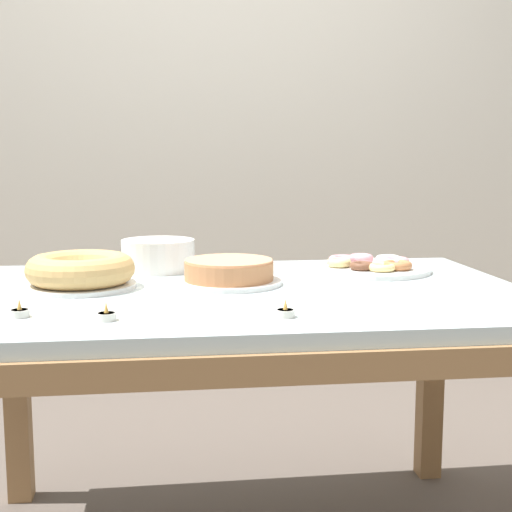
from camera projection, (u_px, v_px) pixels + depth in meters
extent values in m
cube|color=silver|center=(206.00, 101.00, 3.29)|extent=(8.00, 0.10, 2.60)
cube|color=silver|center=(246.00, 296.00, 1.78)|extent=(1.40, 0.92, 0.04)
cube|color=olive|center=(272.00, 365.00, 1.36)|extent=(1.43, 0.08, 0.06)
cube|color=olive|center=(230.00, 284.00, 2.22)|extent=(1.43, 0.08, 0.06)
cube|color=olive|center=(501.00, 307.00, 1.87)|extent=(0.08, 0.95, 0.06)
cube|color=olive|center=(17.00, 395.00, 2.16)|extent=(0.07, 0.07, 0.66)
cube|color=olive|center=(430.00, 378.00, 2.32)|extent=(0.07, 0.07, 0.66)
cylinder|color=white|center=(229.00, 282.00, 1.84)|extent=(0.27, 0.27, 0.01)
cylinder|color=#BC7A4C|center=(229.00, 271.00, 1.83)|extent=(0.23, 0.23, 0.05)
cylinder|color=#EDA16C|center=(229.00, 260.00, 1.83)|extent=(0.23, 0.23, 0.01)
cylinder|color=white|center=(81.00, 286.00, 1.79)|extent=(0.27, 0.27, 0.01)
torus|color=tan|center=(81.00, 269.00, 1.78)|extent=(0.27, 0.27, 0.07)
cylinder|color=white|center=(370.00, 269.00, 2.05)|extent=(0.35, 0.35, 0.01)
torus|color=pink|center=(395.00, 262.00, 2.05)|extent=(0.08, 0.08, 0.03)
torus|color=white|center=(388.00, 259.00, 2.10)|extent=(0.08, 0.08, 0.02)
torus|color=pink|center=(361.00, 258.00, 2.11)|extent=(0.07, 0.07, 0.03)
torus|color=pink|center=(342.00, 260.00, 2.10)|extent=(0.08, 0.08, 0.02)
torus|color=#EAD184|center=(339.00, 263.00, 2.04)|extent=(0.07, 0.07, 0.02)
torus|color=brown|center=(362.00, 266.00, 1.99)|extent=(0.07, 0.07, 0.02)
torus|color=#EAD184|center=(382.00, 267.00, 1.96)|extent=(0.08, 0.08, 0.02)
torus|color=#B27042|center=(397.00, 265.00, 1.99)|extent=(0.08, 0.08, 0.02)
cylinder|color=white|center=(158.00, 269.00, 2.06)|extent=(0.21, 0.21, 0.01)
cylinder|color=white|center=(158.00, 265.00, 2.06)|extent=(0.21, 0.21, 0.01)
cylinder|color=white|center=(158.00, 262.00, 2.06)|extent=(0.21, 0.21, 0.01)
cylinder|color=white|center=(158.00, 258.00, 2.06)|extent=(0.21, 0.21, 0.01)
cylinder|color=white|center=(158.00, 255.00, 2.06)|extent=(0.21, 0.21, 0.01)
cylinder|color=white|center=(158.00, 252.00, 2.05)|extent=(0.21, 0.21, 0.01)
cylinder|color=white|center=(158.00, 248.00, 2.05)|extent=(0.21, 0.21, 0.01)
cylinder|color=white|center=(158.00, 245.00, 2.05)|extent=(0.21, 0.21, 0.01)
cylinder|color=white|center=(158.00, 241.00, 2.05)|extent=(0.21, 0.21, 0.01)
cylinder|color=silver|center=(106.00, 317.00, 1.44)|extent=(0.04, 0.04, 0.02)
cylinder|color=white|center=(106.00, 314.00, 1.44)|extent=(0.03, 0.03, 0.00)
cone|color=#F9B74C|center=(106.00, 307.00, 1.43)|extent=(0.01, 0.01, 0.02)
cylinder|color=silver|center=(20.00, 313.00, 1.47)|extent=(0.04, 0.04, 0.02)
cylinder|color=white|center=(20.00, 311.00, 1.47)|extent=(0.03, 0.03, 0.00)
cone|color=#F9B74C|center=(19.00, 304.00, 1.46)|extent=(0.01, 0.01, 0.02)
cylinder|color=silver|center=(285.00, 313.00, 1.47)|extent=(0.04, 0.04, 0.02)
cylinder|color=white|center=(285.00, 310.00, 1.47)|extent=(0.03, 0.03, 0.00)
cone|color=#F9B74C|center=(285.00, 304.00, 1.46)|extent=(0.01, 0.01, 0.02)
cylinder|color=silver|center=(259.00, 267.00, 2.07)|extent=(0.04, 0.04, 0.02)
cylinder|color=white|center=(259.00, 265.00, 2.07)|extent=(0.03, 0.03, 0.00)
cone|color=#F9B74C|center=(259.00, 261.00, 2.07)|extent=(0.01, 0.01, 0.02)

